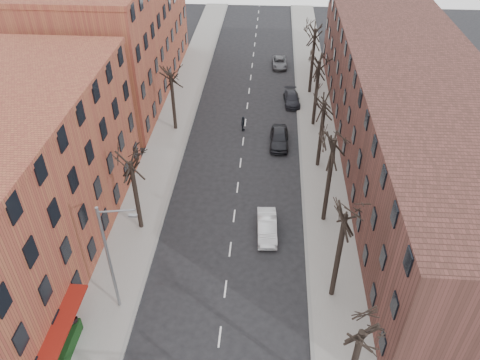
# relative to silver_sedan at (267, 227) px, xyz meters

# --- Properties ---
(sidewalk_left) EXTENTS (4.00, 90.00, 0.15)m
(sidewalk_left) POSITION_rel_silver_sedan_xyz_m (-10.84, 16.99, -0.65)
(sidewalk_left) COLOR gray
(sidewalk_left) RESTS_ON ground
(sidewalk_right) EXTENTS (4.00, 90.00, 0.15)m
(sidewalk_right) POSITION_rel_silver_sedan_xyz_m (5.16, 16.99, -0.65)
(sidewalk_right) COLOR gray
(sidewalk_right) RESTS_ON ground
(building_left_near) EXTENTS (12.00, 26.00, 12.00)m
(building_left_near) POSITION_rel_silver_sedan_xyz_m (-18.84, -3.01, 5.28)
(building_left_near) COLOR brown
(building_left_near) RESTS_ON ground
(building_left_far) EXTENTS (12.00, 28.00, 14.00)m
(building_left_far) POSITION_rel_silver_sedan_xyz_m (-18.84, 25.99, 6.28)
(building_left_far) COLOR brown
(building_left_far) RESTS_ON ground
(building_right) EXTENTS (12.00, 50.00, 10.00)m
(building_right) POSITION_rel_silver_sedan_xyz_m (13.16, 11.99, 4.28)
(building_right) COLOR #512B25
(building_right) RESTS_ON ground
(awning_left) EXTENTS (1.20, 7.00, 0.15)m
(awning_left) POSITION_rel_silver_sedan_xyz_m (-12.24, -12.01, -0.72)
(awning_left) COLOR maroon
(awning_left) RESTS_ON ground
(tree_right_b) EXTENTS (5.20, 5.20, 10.80)m
(tree_right_b) POSITION_rel_silver_sedan_xyz_m (4.76, -6.01, -0.72)
(tree_right_b) COLOR black
(tree_right_b) RESTS_ON ground
(tree_right_c) EXTENTS (5.20, 5.20, 11.60)m
(tree_right_c) POSITION_rel_silver_sedan_xyz_m (4.76, 1.99, -0.72)
(tree_right_c) COLOR black
(tree_right_c) RESTS_ON ground
(tree_right_d) EXTENTS (5.20, 5.20, 10.00)m
(tree_right_d) POSITION_rel_silver_sedan_xyz_m (4.76, 9.99, -0.72)
(tree_right_d) COLOR black
(tree_right_d) RESTS_ON ground
(tree_right_e) EXTENTS (5.20, 5.20, 10.80)m
(tree_right_e) POSITION_rel_silver_sedan_xyz_m (4.76, 17.99, -0.72)
(tree_right_e) COLOR black
(tree_right_e) RESTS_ON ground
(tree_right_f) EXTENTS (5.20, 5.20, 11.60)m
(tree_right_f) POSITION_rel_silver_sedan_xyz_m (4.76, 25.99, -0.72)
(tree_right_f) COLOR black
(tree_right_f) RESTS_ON ground
(tree_left_a) EXTENTS (5.20, 5.20, 9.50)m
(tree_left_a) POSITION_rel_silver_sedan_xyz_m (-10.44, -0.01, -0.72)
(tree_left_a) COLOR black
(tree_left_a) RESTS_ON ground
(tree_left_b) EXTENTS (5.20, 5.20, 9.50)m
(tree_left_b) POSITION_rel_silver_sedan_xyz_m (-10.44, 15.99, -0.72)
(tree_left_b) COLOR black
(tree_left_b) RESTS_ON ground
(streetlight) EXTENTS (2.45, 0.22, 9.03)m
(streetlight) POSITION_rel_silver_sedan_xyz_m (-9.87, -8.01, 4.29)
(streetlight) COLOR slate
(streetlight) RESTS_ON ground
(silver_sedan) EXTENTS (1.78, 4.47, 1.45)m
(silver_sedan) POSITION_rel_silver_sedan_xyz_m (0.00, 0.00, 0.00)
(silver_sedan) COLOR silver
(silver_sedan) RESTS_ON ground
(parked_car_near) EXTENTS (1.95, 4.79, 1.63)m
(parked_car_near) POSITION_rel_silver_sedan_xyz_m (0.96, 13.62, 0.09)
(parked_car_near) COLOR black
(parked_car_near) RESTS_ON ground
(parked_car_mid) EXTENTS (2.11, 4.48, 1.27)m
(parked_car_mid) POSITION_rel_silver_sedan_xyz_m (2.46, 22.99, -0.09)
(parked_car_mid) COLOR black
(parked_car_mid) RESTS_ON ground
(parked_car_far) EXTENTS (2.16, 4.34, 1.18)m
(parked_car_far) POSITION_rel_silver_sedan_xyz_m (0.96, 33.85, -0.13)
(parked_car_far) COLOR #57595E
(parked_car_far) RESTS_ON ground
(pedestrian_b) EXTENTS (1.08, 1.07, 1.76)m
(pedestrian_b) POSITION_rel_silver_sedan_xyz_m (-12.30, -10.28, 0.31)
(pedestrian_b) COLOR black
(pedestrian_b) RESTS_ON sidewalk_left
(pedestrian_crossing) EXTENTS (0.60, 1.07, 1.73)m
(pedestrian_crossing) POSITION_rel_silver_sedan_xyz_m (-3.01, 16.21, 0.14)
(pedestrian_crossing) COLOR black
(pedestrian_crossing) RESTS_ON ground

